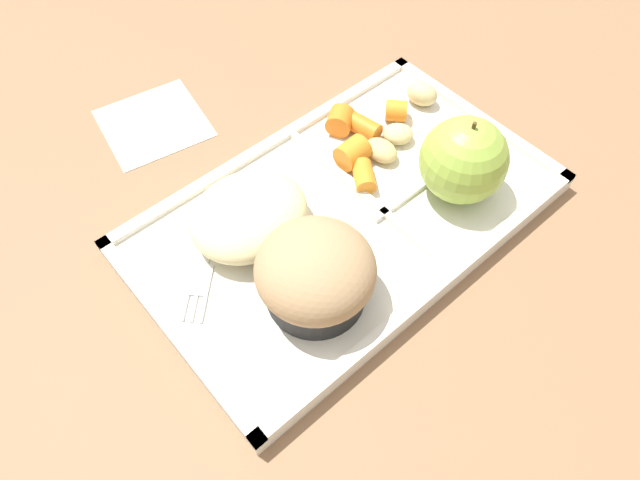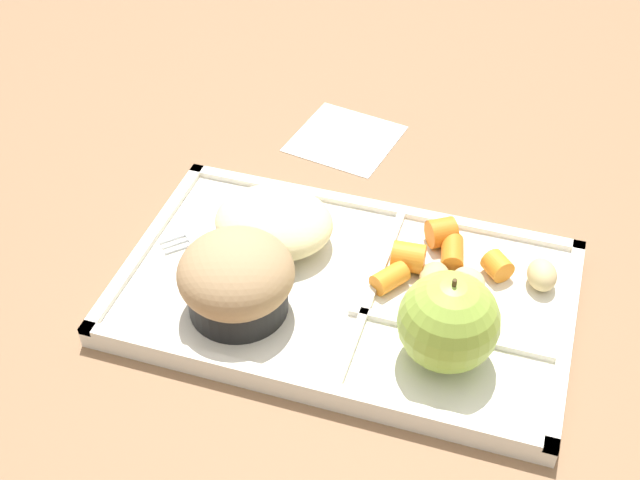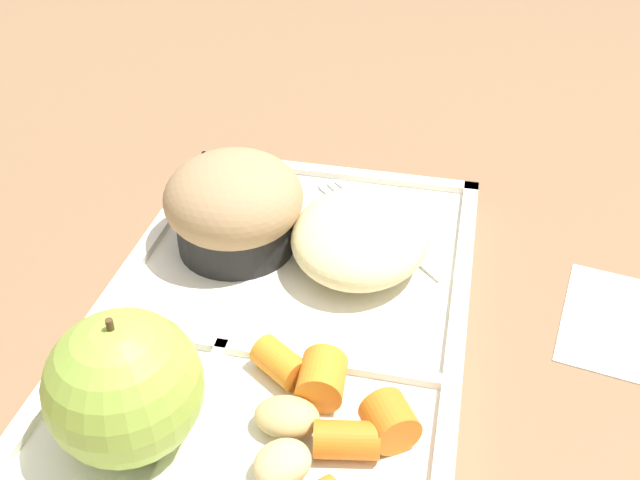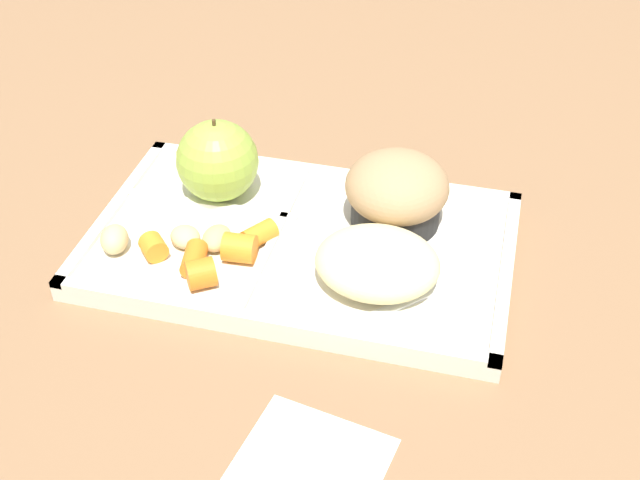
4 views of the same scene
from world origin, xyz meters
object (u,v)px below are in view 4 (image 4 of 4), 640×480
bran_muffin (397,192)px  lunch_tray (301,246)px  green_apple (217,161)px  plastic_fork (431,292)px

bran_muffin → lunch_tray: bearing=-148.2°
green_apple → bran_muffin: size_ratio=0.89×
lunch_tray → plastic_fork: lunch_tray is taller
lunch_tray → green_apple: (-0.10, 0.05, 0.05)m
bran_muffin → plastic_fork: bran_muffin is taller
lunch_tray → plastic_fork: size_ratio=3.46×
lunch_tray → plastic_fork: bearing=-18.3°
lunch_tray → bran_muffin: bran_muffin is taller
plastic_fork → green_apple: bearing=157.7°
lunch_tray → green_apple: green_apple is taller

